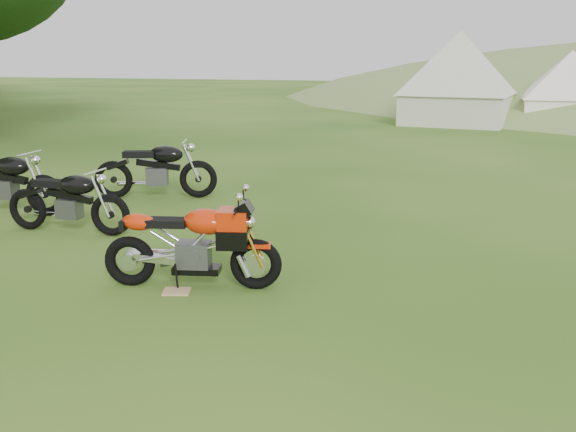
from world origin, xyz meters
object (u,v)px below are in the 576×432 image
(tent_left, at_px, (458,81))
(vintage_moto_c, at_px, (3,180))
(vintage_moto_b, at_px, (67,199))
(tent_mid, at_px, (569,87))
(sport_motorcycle, at_px, (192,238))
(vintage_moto_d, at_px, (156,168))
(plywood_board, at_px, (177,291))

(tent_left, bearing_deg, vintage_moto_c, -102.60)
(vintage_moto_b, distance_m, tent_mid, 19.41)
(vintage_moto_c, bearing_deg, tent_mid, 57.12)
(tent_mid, bearing_deg, vintage_moto_b, -113.81)
(vintage_moto_b, height_order, tent_mid, tent_mid)
(sport_motorcycle, distance_m, vintage_moto_c, 4.62)
(vintage_moto_c, relative_size, vintage_moto_d, 0.97)
(vintage_moto_c, xyz_separation_m, vintage_moto_d, (1.65, 1.63, 0.01))
(vintage_moto_c, height_order, vintage_moto_d, vintage_moto_d)
(plywood_board, bearing_deg, sport_motorcycle, 66.92)
(vintage_moto_c, height_order, tent_left, tent_left)
(vintage_moto_d, bearing_deg, plywood_board, -78.31)
(vintage_moto_d, distance_m, tent_mid, 17.31)
(plywood_board, relative_size, vintage_moto_b, 0.15)
(plywood_board, height_order, tent_left, tent_left)
(sport_motorcycle, bearing_deg, plywood_board, -126.87)
(plywood_board, bearing_deg, tent_mid, 75.08)
(plywood_board, distance_m, vintage_moto_c, 4.66)
(sport_motorcycle, height_order, vintage_moto_c, sport_motorcycle)
(plywood_board, bearing_deg, vintage_moto_c, 151.05)
(sport_motorcycle, relative_size, tent_mid, 0.58)
(vintage_moto_c, distance_m, tent_mid, 19.51)
(plywood_board, xyz_separation_m, vintage_moto_c, (-4.05, 2.24, 0.49))
(sport_motorcycle, relative_size, vintage_moto_d, 0.89)
(sport_motorcycle, relative_size, vintage_moto_b, 0.99)
(sport_motorcycle, xyz_separation_m, vintage_moto_c, (-4.14, 2.04, -0.02))
(sport_motorcycle, xyz_separation_m, tent_left, (1.38, 18.01, 0.96))
(plywood_board, distance_m, vintage_moto_d, 4.59)
(plywood_board, height_order, tent_mid, tent_mid)
(tent_mid, bearing_deg, plywood_board, -105.67)
(plywood_board, relative_size, tent_mid, 0.09)
(vintage_moto_d, xyz_separation_m, tent_mid, (7.58, 15.54, 0.77))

